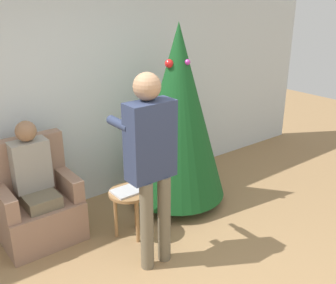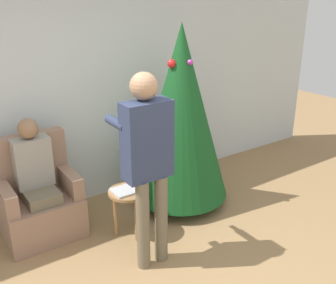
{
  "view_description": "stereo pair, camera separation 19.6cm",
  "coord_description": "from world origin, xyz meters",
  "px_view_note": "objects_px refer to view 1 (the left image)",
  "views": [
    {
      "loc": [
        -1.61,
        -1.76,
        2.37
      ],
      "look_at": [
        0.6,
        1.1,
        0.99
      ],
      "focal_mm": 42.0,
      "sensor_mm": 36.0,
      "label": 1
    },
    {
      "loc": [
        -1.46,
        -1.88,
        2.37
      ],
      "look_at": [
        0.6,
        1.1,
        0.99
      ],
      "focal_mm": 42.0,
      "sensor_mm": 36.0,
      "label": 2
    }
  ],
  "objects_px": {
    "christmas_tree": "(178,113)",
    "side_stool": "(129,199)",
    "armchair": "(37,205)",
    "person_seated": "(35,178)",
    "person_standing": "(151,155)"
  },
  "relations": [
    {
      "from": "person_standing",
      "to": "side_stool",
      "type": "height_order",
      "value": "person_standing"
    },
    {
      "from": "christmas_tree",
      "to": "side_stool",
      "type": "distance_m",
      "value": 1.11
    },
    {
      "from": "christmas_tree",
      "to": "armchair",
      "type": "bearing_deg",
      "value": 169.57
    },
    {
      "from": "armchair",
      "to": "person_standing",
      "type": "xyz_separation_m",
      "value": [
        0.69,
        -1.02,
        0.71
      ]
    },
    {
      "from": "christmas_tree",
      "to": "side_stool",
      "type": "bearing_deg",
      "value": -162.66
    },
    {
      "from": "christmas_tree",
      "to": "side_stool",
      "type": "xyz_separation_m",
      "value": [
        -0.84,
        -0.26,
        -0.68
      ]
    },
    {
      "from": "armchair",
      "to": "side_stool",
      "type": "relative_size",
      "value": 2.04
    },
    {
      "from": "armchair",
      "to": "person_seated",
      "type": "bearing_deg",
      "value": -90.0
    },
    {
      "from": "christmas_tree",
      "to": "person_seated",
      "type": "xyz_separation_m",
      "value": [
        -1.58,
        0.26,
        -0.43
      ]
    },
    {
      "from": "person_seated",
      "to": "christmas_tree",
      "type": "bearing_deg",
      "value": -9.36
    },
    {
      "from": "armchair",
      "to": "side_stool",
      "type": "xyz_separation_m",
      "value": [
        0.74,
        -0.55,
        0.06
      ]
    },
    {
      "from": "person_standing",
      "to": "side_stool",
      "type": "relative_size",
      "value": 3.48
    },
    {
      "from": "person_seated",
      "to": "armchair",
      "type": "bearing_deg",
      "value": 90.0
    },
    {
      "from": "side_stool",
      "to": "person_standing",
      "type": "bearing_deg",
      "value": -95.95
    },
    {
      "from": "person_seated",
      "to": "person_standing",
      "type": "bearing_deg",
      "value": -54.8
    }
  ]
}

